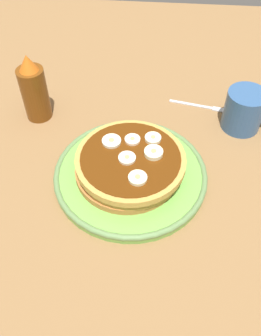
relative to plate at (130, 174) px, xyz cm
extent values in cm
cube|color=olive|center=(0.00, 0.00, -2.51)|extent=(140.00, 140.00, 3.00)
cylinder|color=#72B74C|center=(0.00, 0.00, -0.23)|extent=(27.35, 27.35, 1.56)
torus|color=#658B50|center=(0.00, 0.00, 0.32)|extent=(27.62, 27.62, 1.09)
cylinder|color=#B87538|center=(-0.57, 0.33, 1.21)|extent=(18.57, 18.57, 1.30)
cylinder|color=#B9863F|center=(0.15, -0.37, 2.51)|extent=(18.44, 18.44, 1.30)
cylinder|color=gold|center=(-0.30, 0.33, 3.81)|extent=(19.21, 19.21, 1.30)
cylinder|color=#592B0A|center=(0.00, 0.00, 4.54)|extent=(17.41, 17.41, 0.16)
cylinder|color=#F2E8C5|center=(-0.55, -0.50, 4.79)|extent=(3.01, 3.01, 0.65)
cylinder|color=tan|center=(-0.55, -0.50, 5.15)|extent=(0.84, 0.84, 0.08)
cylinder|color=#F3EEBA|center=(3.89, 1.01, 4.94)|extent=(3.29, 3.29, 0.97)
cylinder|color=tan|center=(3.89, 1.01, 5.47)|extent=(0.92, 0.92, 0.08)
cylinder|color=#FEE5BF|center=(-0.04, 3.99, 4.78)|extent=(2.80, 2.80, 0.64)
cylinder|color=tan|center=(-0.04, 3.99, 5.14)|extent=(0.78, 0.78, 0.08)
cylinder|color=beige|center=(-3.66, 3.27, 4.80)|extent=(3.41, 3.41, 0.68)
cylinder|color=tan|center=(-3.66, 3.27, 5.18)|extent=(0.96, 0.96, 0.08)
cylinder|color=#F3EEB5|center=(1.58, -4.75, 4.84)|extent=(3.12, 3.12, 0.75)
cylinder|color=tan|center=(1.58, -4.75, 5.25)|extent=(0.87, 0.87, 0.08)
cylinder|color=#F5EBBA|center=(3.62, 4.56, 4.86)|extent=(2.93, 2.93, 0.80)
cylinder|color=tan|center=(3.62, 4.56, 5.30)|extent=(0.82, 0.82, 0.08)
cylinder|color=#33598C|center=(21.28, 15.91, 3.12)|extent=(7.86, 7.86, 8.26)
cylinder|color=black|center=(21.28, 15.91, 6.42)|extent=(6.68, 6.68, 0.50)
cube|color=silver|center=(11.39, 21.76, -0.76)|extent=(9.45, 2.55, 0.50)
cube|color=silver|center=(17.77, 20.49, -0.76)|extent=(3.68, 1.92, 0.50)
cylinder|color=brown|center=(-20.75, 15.55, 4.62)|extent=(5.35, 5.35, 11.26)
cone|color=orange|center=(-20.75, 15.55, 11.86)|extent=(3.75, 3.75, 3.21)
camera|label=1|loc=(3.71, -42.39, 51.04)|focal=39.34mm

